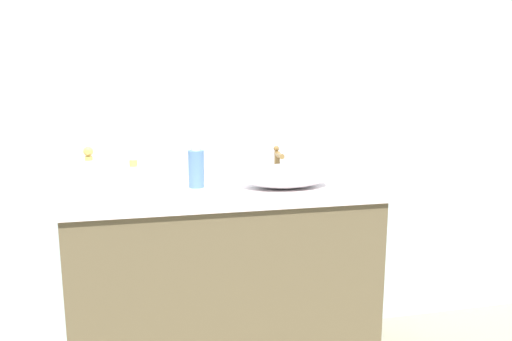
# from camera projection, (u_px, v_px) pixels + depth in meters

# --- Properties ---
(bathroom_wall_rear) EXTENTS (6.00, 0.06, 2.60)m
(bathroom_wall_rear) POSITION_uv_depth(u_px,v_px,m) (213.00, 100.00, 2.37)
(bathroom_wall_rear) COLOR silver
(bathroom_wall_rear) RESTS_ON ground
(vanity_counter) EXTENTS (1.40, 0.57, 0.91)m
(vanity_counter) POSITION_uv_depth(u_px,v_px,m) (227.00, 281.00, 2.22)
(vanity_counter) COLOR brown
(vanity_counter) RESTS_ON ground
(wall_mirror_panel) EXTENTS (1.33, 0.01, 1.03)m
(wall_mirror_panel) POSITION_uv_depth(u_px,v_px,m) (215.00, 75.00, 2.32)
(wall_mirror_panel) COLOR #B2BCC6
(wall_mirror_panel) RESTS_ON vanity_counter
(sink_basin) EXTENTS (0.42, 0.26, 0.11)m
(sink_basin) POSITION_uv_depth(u_px,v_px,m) (286.00, 176.00, 2.15)
(sink_basin) COLOR silver
(sink_basin) RESTS_ON vanity_counter
(faucet) EXTENTS (0.03, 0.12, 0.17)m
(faucet) POSITION_uv_depth(u_px,v_px,m) (278.00, 161.00, 2.29)
(faucet) COLOR olive
(faucet) RESTS_ON vanity_counter
(soap_dispenser) EXTENTS (0.07, 0.07, 0.21)m
(soap_dispenser) POSITION_uv_depth(u_px,v_px,m) (90.00, 174.00, 2.00)
(soap_dispenser) COLOR white
(soap_dispenser) RESTS_ON vanity_counter
(lotion_bottle) EXTENTS (0.07, 0.07, 0.19)m
(lotion_bottle) POSITION_uv_depth(u_px,v_px,m) (196.00, 168.00, 2.14)
(lotion_bottle) COLOR #4F76A1
(lotion_bottle) RESTS_ON vanity_counter
(perfume_bottle) EXTENTS (0.06, 0.06, 0.14)m
(perfume_bottle) POSITION_uv_depth(u_px,v_px,m) (134.00, 178.00, 2.05)
(perfume_bottle) COLOR silver
(perfume_bottle) RESTS_ON vanity_counter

